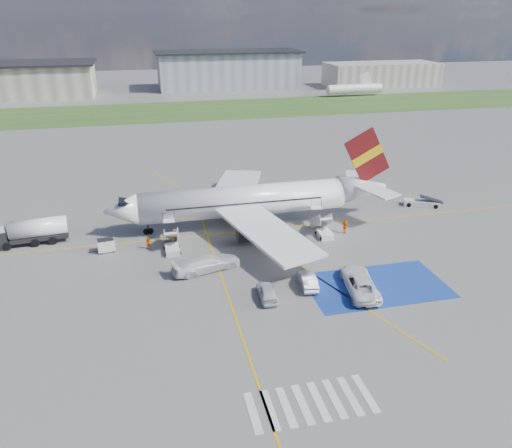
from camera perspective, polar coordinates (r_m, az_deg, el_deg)
The scene contains 22 objects.
ground at distance 52.16m, azimuth 1.70°, elevation -6.15°, with size 400.00×400.00×0.00m, color #60605E.
grass_strip at distance 141.68m, azimuth -8.36°, elevation 12.68°, with size 400.00×30.00×0.01m, color #2D4C1E.
taxiway_line_main at distance 62.58m, azimuth -1.09°, elevation -0.87°, with size 120.00×0.20×0.01m, color gold.
taxiway_line_cross at distance 43.02m, azimuth -1.44°, elevation -13.30°, with size 0.20×60.00×0.01m, color gold.
taxiway_line_diag at distance 62.58m, azimuth -1.09°, elevation -0.87°, with size 0.20×60.00×0.01m, color gold.
staging_box at distance 52.18m, azimuth 13.61°, elevation -6.85°, with size 14.00×8.00×0.01m, color navy.
crosswalk at distance 37.78m, azimuth 6.27°, elevation -19.64°, with size 9.00×4.00×0.01m.
terminal_centre at distance 182.70m, azimuth -3.20°, elevation 17.14°, with size 48.00×18.00×12.00m, color gray.
terminal_east at distance 193.74m, azimuth 14.13°, elevation 16.27°, with size 40.00×16.00×8.00m, color gray.
airliner at distance 63.39m, azimuth -0.17°, elevation 2.77°, with size 36.81×32.95×11.92m.
airstairs_fwd at distance 58.25m, azimuth -9.59°, elevation -2.47°, with size 1.90×5.20×3.60m.
airstairs_aft at distance 61.82m, azimuth 7.73°, elevation -0.78°, with size 1.90×5.20×3.60m.
fuel_tanker at distance 64.71m, azimuth -24.51°, elevation -1.04°, with size 8.99×3.30×3.00m.
gpu_cart at distance 59.74m, azimuth -16.74°, elevation -2.42°, with size 2.04×1.48×1.57m.
belt_loader at distance 74.46m, azimuth 18.45°, elevation 2.26°, with size 5.35×3.52×1.56m.
car_silver_a at distance 48.33m, azimuth 1.26°, elevation -7.78°, with size 1.63×4.06×1.38m, color silver.
car_silver_b at distance 50.57m, azimuth 5.92°, elevation -6.39°, with size 1.47×4.20×1.38m, color #B9BBC1.
van_white_a at distance 50.58m, azimuth 11.77°, elevation -6.27°, with size 2.70×5.85×2.19m, color white.
van_white_b at distance 53.28m, azimuth -5.71°, elevation -4.24°, with size 2.29×5.63×2.21m, color white.
crew_fwd at distance 60.09m, azimuth -9.25°, elevation -1.35°, with size 0.63×0.42×1.73m, color #DA640B.
crew_nose at distance 59.06m, azimuth -12.20°, elevation -2.12°, with size 0.78×0.61×1.60m, color orange.
crew_aft at distance 62.72m, azimuth 10.13°, elevation -0.24°, with size 1.13×0.47×1.92m, color orange.
Camera 1 is at (-11.83, -43.83, 25.68)m, focal length 35.00 mm.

